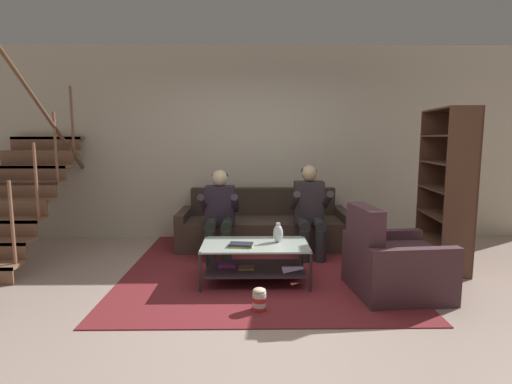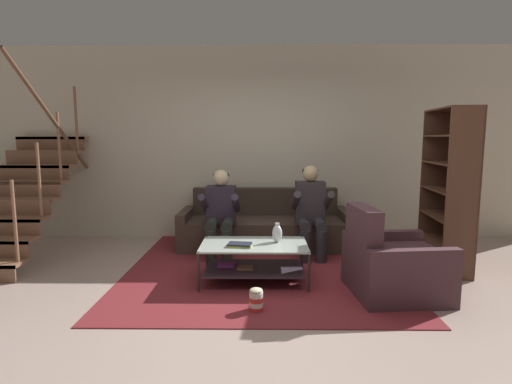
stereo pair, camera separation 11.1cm
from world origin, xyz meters
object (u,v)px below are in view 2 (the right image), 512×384
Objects in this scene: coffee_table at (253,256)px; armchair at (392,266)px; vase at (277,233)px; popcorn_tub at (256,300)px; bookshelf at (450,198)px; person_seated_right at (311,208)px; couch at (265,227)px; person_seated_left at (221,210)px; book_stack at (240,245)px.

armchair reaches higher than coffee_table.
vase reaches higher than popcorn_tub.
popcorn_tub is at bearing -150.96° from bookshelf.
bookshelf is at bearing -15.37° from person_seated_right.
bookshelf is at bearing 42.74° from armchair.
couch is 0.85m from person_seated_right.
armchair is at bearing -14.12° from coffee_table.
bookshelf reaches higher than vase.
person_seated_left is 1.22× the size of armchair.
armchair is (1.12, -0.41, -0.23)m from vase.
person_seated_right is at bearing 116.59° from armchair.
person_seated_right is at bearing -40.71° from couch.
armchair reaches higher than vase.
vase is 0.94m from popcorn_tub.
popcorn_tub is at bearing -112.22° from person_seated_right.
person_seated_right reaches higher than person_seated_left.
person_seated_right is at bearing 61.74° from vase.
armchair is 1.40m from popcorn_tub.
person_seated_right is 1.64m from bookshelf.
coffee_table is at bearing 165.88° from armchair.
couch is at bearing 87.26° from popcorn_tub.
person_seated_left is at bearing 106.11° from book_stack.
armchair is (1.51, -0.23, -0.15)m from book_stack.
person_seated_right is 0.63× the size of bookshelf.
couch is 2.17m from armchair.
book_stack is (-0.87, -1.06, -0.20)m from person_seated_right.
popcorn_tub is at bearing -74.41° from book_stack.
bookshelf is 2.69m from popcorn_tub.
bookshelf is (2.44, 0.62, 0.40)m from book_stack.
couch is 1.45m from coffee_table.
person_seated_right reaches higher than couch.
coffee_table is 0.77m from popcorn_tub.
couch is 1.59m from book_stack.
vase reaches higher than coffee_table.
person_seated_left is 1.12m from vase.
person_seated_right is at bearing 50.62° from book_stack.
couch is 2.11× the size of coffee_table.
armchair is at bearing 16.65° from popcorn_tub.
vase is 0.99× the size of popcorn_tub.
couch is 2.20m from popcorn_tub.
person_seated_left is 2.78m from bookshelf.
person_seated_right is 1.90m from popcorn_tub.
person_seated_right is 5.62× the size of vase.
couch is 2.57× the size of armchair.
vase is at bearing 159.65° from armchair.
book_stack is at bearing -165.66° from bookshelf.
book_stack is (-0.14, -0.11, 0.16)m from coffee_table.
couch is 11.20× the size of popcorn_tub.
bookshelf reaches higher than person_seated_right.
vase is 0.44m from book_stack.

